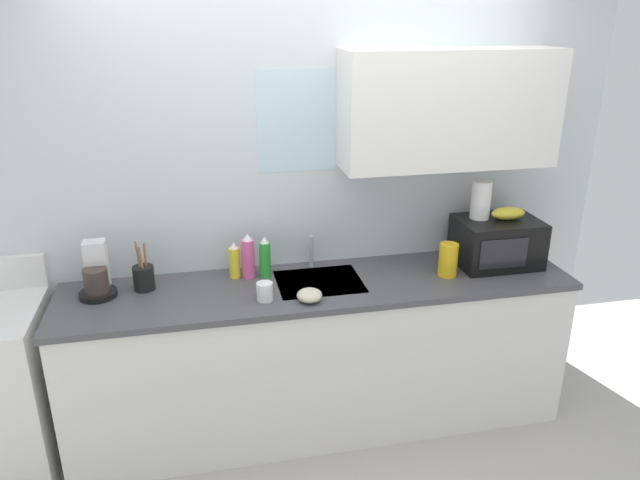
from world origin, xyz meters
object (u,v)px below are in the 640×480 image
Objects in this scene: paper_towel_roll at (481,200)px; utensil_crock at (144,277)px; dish_soap_bottle_yellow at (234,261)px; microwave at (497,242)px; coffee_maker at (97,276)px; mug_white at (265,292)px; dish_soap_bottle_pink at (248,257)px; banana_bunch at (508,213)px; cereal_canister at (448,260)px; dish_soap_bottle_green at (265,258)px; small_bowl at (310,295)px.

utensil_crock is at bearing 179.39° from paper_towel_roll.
dish_soap_bottle_yellow is at bearing 6.60° from utensil_crock.
microwave is at bearing -2.07° from utensil_crock.
mug_white is at bearing -16.53° from coffee_maker.
utensil_crock is at bearing -175.74° from dish_soap_bottle_pink.
banana_bunch reaches higher than cereal_canister.
mug_white is at bearing -169.31° from paper_towel_roll.
dish_soap_bottle_green is at bearing -7.33° from dish_soap_bottle_pink.
coffee_maker is at bearing 175.15° from cereal_canister.
coffee_maker is 1.19× the size of dish_soap_bottle_green.
cereal_canister is 1.44× the size of small_bowl.
dish_soap_bottle_pink is 2.67× the size of mug_white.
dish_soap_bottle_green reaches higher than mug_white.
cereal_canister is at bearing -11.05° from dish_soap_bottle_pink.
small_bowl is (-1.05, -0.30, -0.35)m from paper_towel_roll.
cereal_canister is at bearing -11.38° from dish_soap_bottle_green.
paper_towel_roll is at bearing 10.69° from mug_white.
dish_soap_bottle_green is 1.81× the size of small_bowl.
microwave is 1.64× the size of coffee_maker.
paper_towel_roll is 0.87× the size of dish_soap_bottle_pink.
paper_towel_roll is 1.43m from dish_soap_bottle_yellow.
paper_towel_roll is 0.79× the size of coffee_maker.
coffee_maker is 2.95× the size of mug_white.
paper_towel_roll reaches higher than dish_soap_bottle_pink.
microwave reaches higher than dish_soap_bottle_yellow.
mug_white is (0.84, -0.25, -0.06)m from coffee_maker.
utensil_crock is (-0.56, -0.04, -0.05)m from dish_soap_bottle_pink.
coffee_maker is 1.03× the size of utensil_crock.
small_bowl is at bearing -62.75° from dish_soap_bottle_green.
dish_soap_bottle_yellow reaches higher than mug_white.
microwave is 0.18m from banana_bunch.
banana_bunch is at bearing -4.12° from dish_soap_bottle_green.
mug_white is 0.73× the size of small_bowl.
microwave is 1.43m from dish_soap_bottle_pink.
small_bowl is at bearing -21.15° from utensil_crock.
utensil_crock is 0.89m from small_bowl.
dish_soap_bottle_green is 0.30m from mug_white.
dish_soap_bottle_yellow is 1.18m from cereal_canister.
paper_towel_roll is 1.34m from mug_white.
coffee_maker is at bearing 163.47° from mug_white.
mug_white is at bearing -23.19° from utensil_crock.
banana_bunch is 1.54× the size of small_bowl.
microwave is 1.18m from small_bowl.
dish_soap_bottle_pink is 0.56m from utensil_crock.
dish_soap_bottle_pink is at bearing 168.95° from cereal_canister.
small_bowl is at bearing -47.33° from dish_soap_bottle_yellow.
utensil_crock reaches higher than cereal_canister.
dish_soap_bottle_pink is at bearing 175.68° from banana_bunch.
utensil_crock is (-2.03, 0.07, -0.24)m from banana_bunch.
coffee_maker is at bearing -177.31° from dish_soap_bottle_green.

